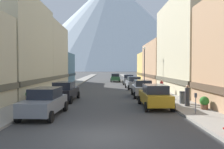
# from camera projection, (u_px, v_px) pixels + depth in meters

# --- Properties ---
(ground_plane) EXTENTS (400.00, 400.00, 0.00)m
(ground_plane) POSITION_uv_depth(u_px,v_px,m) (102.00, 137.00, 9.59)
(ground_plane) COLOR #404040
(sidewalk_left) EXTENTS (2.50, 100.00, 0.15)m
(sidewalk_left) POSITION_uv_depth(u_px,v_px,m) (77.00, 82.00, 44.48)
(sidewalk_left) COLOR gray
(sidewalk_left) RESTS_ON ground
(sidewalk_right) EXTENTS (2.50, 100.00, 0.15)m
(sidewalk_right) POSITION_uv_depth(u_px,v_px,m) (138.00, 82.00, 44.64)
(sidewalk_right) COLOR gray
(sidewalk_right) RESTS_ON ground
(storefront_left_1) EXTENTS (9.22, 11.59, 10.65)m
(storefront_left_1) POSITION_uv_depth(u_px,v_px,m) (0.00, 49.00, 24.34)
(storefront_left_1) COLOR beige
(storefront_left_1) RESTS_ON ground
(storefront_left_2) EXTENTS (6.52, 10.81, 10.09)m
(storefront_left_2) POSITION_uv_depth(u_px,v_px,m) (43.00, 57.00, 35.60)
(storefront_left_2) COLOR beige
(storefront_left_2) RESTS_ON ground
(storefront_left_3) EXTENTS (9.30, 8.06, 6.01)m
(storefront_left_3) POSITION_uv_depth(u_px,v_px,m) (50.00, 68.00, 45.26)
(storefront_left_3) COLOR slate
(storefront_left_3) RESTS_ON ground
(storefront_right_1) EXTENTS (6.92, 13.48, 11.21)m
(storefront_right_1) POSITION_uv_depth(u_px,v_px,m) (196.00, 48.00, 26.09)
(storefront_right_1) COLOR beige
(storefront_right_1) RESTS_ON ground
(storefront_right_2) EXTENTS (8.13, 13.65, 7.69)m
(storefront_right_2) POSITION_uv_depth(u_px,v_px,m) (169.00, 64.00, 40.24)
(storefront_right_2) COLOR tan
(storefront_right_2) RESTS_ON ground
(storefront_right_3) EXTENTS (6.86, 8.76, 6.49)m
(storefront_right_3) POSITION_uv_depth(u_px,v_px,m) (153.00, 67.00, 51.60)
(storefront_right_3) COLOR #D8B259
(storefront_right_3) RESTS_ON ground
(car_left_0) EXTENTS (2.25, 4.48, 1.78)m
(car_left_0) POSITION_uv_depth(u_px,v_px,m) (45.00, 102.00, 13.79)
(car_left_0) COLOR slate
(car_left_0) RESTS_ON ground
(car_left_1) EXTENTS (2.25, 4.49, 1.78)m
(car_left_1) POSITION_uv_depth(u_px,v_px,m) (65.00, 91.00, 20.04)
(car_left_1) COLOR black
(car_left_1) RESTS_ON ground
(car_right_0) EXTENTS (2.07, 4.40, 1.78)m
(car_right_0) POSITION_uv_depth(u_px,v_px,m) (155.00, 96.00, 16.66)
(car_right_0) COLOR #B28419
(car_right_0) RESTS_ON ground
(car_right_1) EXTENTS (2.18, 4.45, 1.78)m
(car_right_1) POSITION_uv_depth(u_px,v_px,m) (142.00, 88.00, 22.89)
(car_right_1) COLOR slate
(car_right_1) RESTS_ON ground
(car_right_2) EXTENTS (2.24, 4.48, 1.78)m
(car_right_2) POSITION_uv_depth(u_px,v_px,m) (134.00, 83.00, 31.16)
(car_right_2) COLOR slate
(car_right_2) RESTS_ON ground
(car_right_3) EXTENTS (2.21, 4.47, 1.78)m
(car_right_3) POSITION_uv_depth(u_px,v_px,m) (128.00, 79.00, 39.38)
(car_right_3) COLOR slate
(car_right_3) RESTS_ON ground
(car_driving_0) EXTENTS (2.06, 4.40, 1.78)m
(car_driving_0) POSITION_uv_depth(u_px,v_px,m) (115.00, 78.00, 46.86)
(car_driving_0) COLOR #265933
(car_driving_0) RESTS_ON ground
(parking_meter_near) EXTENTS (0.14, 0.10, 1.33)m
(parking_meter_near) POSITION_uv_depth(u_px,v_px,m) (196.00, 100.00, 13.65)
(parking_meter_near) COLOR #595960
(parking_meter_near) RESTS_ON sidewalk_right
(trash_bin_right) EXTENTS (0.59, 0.59, 0.98)m
(trash_bin_right) POSITION_uv_depth(u_px,v_px,m) (183.00, 97.00, 17.75)
(trash_bin_right) COLOR #4C5156
(trash_bin_right) RESTS_ON sidewalk_right
(potted_plant_0) EXTENTS (0.52, 0.52, 0.79)m
(potted_plant_0) POSITION_uv_depth(u_px,v_px,m) (28.00, 96.00, 19.52)
(potted_plant_0) COLOR gray
(potted_plant_0) RESTS_ON sidewalk_left
(potted_plant_1) EXTENTS (0.64, 0.64, 0.91)m
(potted_plant_1) POSITION_uv_depth(u_px,v_px,m) (204.00, 102.00, 15.25)
(potted_plant_1) COLOR brown
(potted_plant_1) RESTS_ON sidewalk_right
(pedestrian_0) EXTENTS (0.36, 0.36, 1.60)m
(pedestrian_0) POSITION_uv_depth(u_px,v_px,m) (187.00, 96.00, 16.50)
(pedestrian_0) COLOR #333338
(pedestrian_0) RESTS_ON sidewalk_right
(pedestrian_1) EXTENTS (0.36, 0.36, 1.55)m
(pedestrian_1) POSITION_uv_depth(u_px,v_px,m) (162.00, 87.00, 24.62)
(pedestrian_1) COLOR maroon
(pedestrian_1) RESTS_ON sidewalk_right
(streetlamp_right) EXTENTS (0.36, 0.36, 5.86)m
(streetlamp_right) POSITION_uv_depth(u_px,v_px,m) (144.00, 61.00, 31.08)
(streetlamp_right) COLOR black
(streetlamp_right) RESTS_ON sidewalk_right
(mountain_backdrop) EXTENTS (221.67, 221.67, 112.06)m
(mountain_backdrop) POSITION_uv_depth(u_px,v_px,m) (112.00, 25.00, 267.63)
(mountain_backdrop) COLOR silver
(mountain_backdrop) RESTS_ON ground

